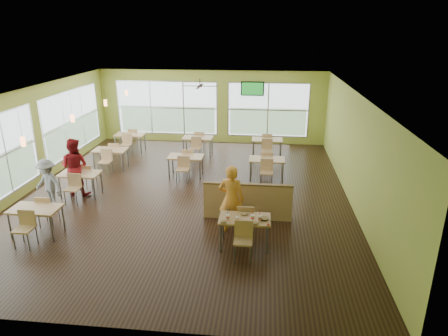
{
  "coord_description": "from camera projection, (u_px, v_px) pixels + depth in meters",
  "views": [
    {
      "loc": [
        2.4,
        -11.41,
        4.99
      ],
      "look_at": [
        1.28,
        -0.82,
        1.19
      ],
      "focal_mm": 32.0,
      "sensor_mm": 36.0,
      "label": 1
    }
  ],
  "objects": [
    {
      "name": "room",
      "position": [
        185.0,
        145.0,
        12.06
      ],
      "size": [
        12.0,
        12.04,
        3.2
      ],
      "color": "black",
      "rests_on": "ground"
    },
    {
      "name": "window_bays",
      "position": [
        133.0,
        123.0,
        15.25
      ],
      "size": [
        9.24,
        10.24,
        2.38
      ],
      "color": "white",
      "rests_on": "room"
    },
    {
      "name": "main_table",
      "position": [
        245.0,
        223.0,
        9.38
      ],
      "size": [
        1.22,
        1.52,
        0.87
      ],
      "color": "tan",
      "rests_on": "floor"
    },
    {
      "name": "half_wall_divider",
      "position": [
        248.0,
        201.0,
        10.77
      ],
      "size": [
        2.4,
        0.14,
        1.04
      ],
      "color": "tan",
      "rests_on": "floor"
    },
    {
      "name": "dining_tables",
      "position": [
        166.0,
        157.0,
        14.1
      ],
      "size": [
        6.92,
        8.72,
        0.87
      ],
      "color": "tan",
      "rests_on": "floor"
    },
    {
      "name": "pendant_lights",
      "position": [
        89.0,
        110.0,
        12.73
      ],
      "size": [
        0.11,
        7.31,
        0.86
      ],
      "color": "#2D2119",
      "rests_on": "ceiling"
    },
    {
      "name": "ceiling_fan",
      "position": [
        200.0,
        86.0,
        14.42
      ],
      "size": [
        1.25,
        1.25,
        0.29
      ],
      "color": "#2D2119",
      "rests_on": "ceiling"
    },
    {
      "name": "tv_backwall",
      "position": [
        252.0,
        89.0,
        17.12
      ],
      "size": [
        1.0,
        0.07,
        0.6
      ],
      "color": "black",
      "rests_on": "wall_back"
    },
    {
      "name": "man_plaid",
      "position": [
        231.0,
        199.0,
        9.99
      ],
      "size": [
        0.71,
        0.52,
        1.79
      ],
      "primitive_type": "imported",
      "rotation": [
        0.0,
        0.0,
        3.0
      ],
      "color": "orange",
      "rests_on": "floor"
    },
    {
      "name": "patron_maroon",
      "position": [
        75.0,
        167.0,
        12.27
      ],
      "size": [
        0.94,
        0.76,
        1.81
      ],
      "primitive_type": "imported",
      "rotation": [
        0.0,
        0.0,
        3.05
      ],
      "color": "maroon",
      "rests_on": "floor"
    },
    {
      "name": "patron_grey",
      "position": [
        48.0,
        184.0,
        11.39
      ],
      "size": [
        1.09,
        0.87,
        1.47
      ],
      "primitive_type": "imported",
      "rotation": [
        0.0,
        0.0,
        -0.39
      ],
      "color": "slate",
      "rests_on": "floor"
    },
    {
      "name": "cup_blue",
      "position": [
        228.0,
        217.0,
        9.25
      ],
      "size": [
        0.09,
        0.09,
        0.33
      ],
      "color": "white",
      "rests_on": "main_table"
    },
    {
      "name": "cup_yellow",
      "position": [
        238.0,
        219.0,
        9.16
      ],
      "size": [
        0.09,
        0.09,
        0.31
      ],
      "color": "white",
      "rests_on": "main_table"
    },
    {
      "name": "cup_red_near",
      "position": [
        253.0,
        217.0,
        9.22
      ],
      "size": [
        0.1,
        0.1,
        0.35
      ],
      "color": "white",
      "rests_on": "main_table"
    },
    {
      "name": "cup_red_far",
      "position": [
        260.0,
        218.0,
        9.19
      ],
      "size": [
        0.09,
        0.09,
        0.32
      ],
      "color": "white",
      "rests_on": "main_table"
    },
    {
      "name": "food_basket",
      "position": [
        264.0,
        219.0,
        9.25
      ],
      "size": [
        0.21,
        0.21,
        0.05
      ],
      "color": "black",
      "rests_on": "main_table"
    },
    {
      "name": "ketchup_cup",
      "position": [
        268.0,
        225.0,
        9.0
      ],
      "size": [
        0.06,
        0.06,
        0.03
      ],
      "primitive_type": "cylinder",
      "color": "#AD2B16",
      "rests_on": "main_table"
    },
    {
      "name": "wrapper_left",
      "position": [
        223.0,
        221.0,
        9.13
      ],
      "size": [
        0.18,
        0.16,
        0.04
      ],
      "primitive_type": "ellipsoid",
      "rotation": [
        0.0,
        0.0,
        -0.09
      ],
      "color": "#9B7C4B",
      "rests_on": "main_table"
    },
    {
      "name": "wrapper_mid",
      "position": [
        244.0,
        214.0,
        9.49
      ],
      "size": [
        0.22,
        0.2,
        0.05
      ],
      "primitive_type": "ellipsoid",
      "rotation": [
        0.0,
        0.0,
        0.21
      ],
      "color": "#9B7C4B",
      "rests_on": "main_table"
    },
    {
      "name": "wrapper_right",
      "position": [
        255.0,
        223.0,
        9.06
      ],
      "size": [
        0.17,
        0.15,
        0.04
      ],
      "primitive_type": "ellipsoid",
      "rotation": [
        0.0,
        0.0,
        -0.08
      ],
      "color": "#9B7C4B",
      "rests_on": "main_table"
    }
  ]
}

